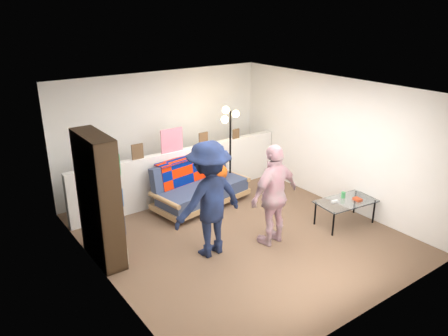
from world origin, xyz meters
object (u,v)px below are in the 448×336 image
floor_lamp (229,133)px  person_right (274,195)px  person_left (209,199)px  coffee_table (346,202)px  bookshelf (99,203)px  futon_sofa (200,186)px

floor_lamp → person_right: bearing=-107.1°
floor_lamp → person_left: 2.37m
coffee_table → bookshelf: bearing=160.2°
floor_lamp → person_right: (-0.62, -2.02, -0.43)m
futon_sofa → floor_lamp: (0.80, 0.15, 0.88)m
futon_sofa → bookshelf: bearing=-161.0°
person_left → person_right: (1.00, -0.32, -0.07)m
person_right → futon_sofa: bearing=-90.6°
futon_sofa → bookshelf: (-2.20, -0.75, 0.54)m
floor_lamp → person_left: (-1.62, -1.69, -0.35)m
bookshelf → coffee_table: bearing=-19.8°
bookshelf → person_right: bearing=-25.0°
person_right → person_left: bearing=-24.0°
bookshelf → coffee_table: 4.08m
floor_lamp → coffee_table: bearing=-70.4°
futon_sofa → coffee_table: (1.61, -2.12, 0.03)m
coffee_table → person_right: bearing=169.6°
floor_lamp → person_left: person_left is taller
futon_sofa → person_left: (-0.82, -1.54, 0.52)m
coffee_table → person_left: bearing=166.4°
futon_sofa → floor_lamp: bearing=10.9°
bookshelf → person_left: size_ratio=1.09×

